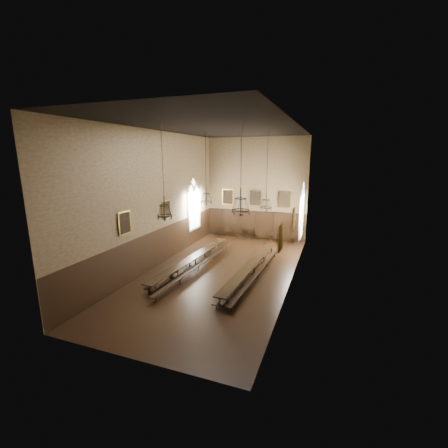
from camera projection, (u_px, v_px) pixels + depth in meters
The scene contains 34 objects.
floor at pixel (220, 273), 19.34m from camera, with size 9.00×18.00×0.02m, color black.
ceiling at pixel (219, 127), 17.34m from camera, with size 9.00×18.00×0.02m, color black.
wall_back at pixel (256, 189), 26.59m from camera, with size 9.00×0.02×9.00m, color #8F7C58.
wall_front at pixel (124, 243), 10.09m from camera, with size 9.00×0.02×9.00m, color #8F7C58.
wall_left at pixel (156, 200), 19.86m from camera, with size 0.02×18.00×9.00m, color #8F7C58.
wall_right at pixel (294, 208), 16.82m from camera, with size 0.02×18.00×9.00m, color #8F7C58.
wainscot_panelling at pixel (220, 254), 19.06m from camera, with size 9.00×18.00×2.50m, color black, non-canonical shape.
table_left at pixel (193, 262), 20.13m from camera, with size 1.27×9.84×0.77m.
table_right at pixel (251, 270), 18.82m from camera, with size 1.12×9.98×0.78m.
bench_left_outer at pixel (186, 263), 20.30m from camera, with size 0.32×9.46×0.43m.
bench_left_inner at pixel (199, 267), 19.59m from camera, with size 0.79×10.33×0.46m.
bench_right_inner at pixel (239, 273), 18.60m from camera, with size 0.56×9.18×0.41m.
bench_right_outer at pixel (258, 274), 18.37m from camera, with size 0.75×9.60×0.43m.
chair_0 at pixel (217, 233), 28.35m from camera, with size 0.49×0.49×0.87m.
chair_1 at pixel (227, 234), 27.95m from camera, with size 0.47×0.47×0.88m.
chair_2 at pixel (239, 235), 27.53m from camera, with size 0.43×0.43×0.90m.
chair_3 at pixel (249, 236), 27.18m from camera, with size 0.46×0.46×0.96m.
chair_4 at pixel (258, 237), 26.90m from camera, with size 0.46×0.46×0.86m.
chair_5 at pixel (271, 238), 26.51m from camera, with size 0.40×0.40×0.86m.
chair_6 at pixel (280, 239), 26.30m from camera, with size 0.45×0.45×0.89m.
chair_7 at pixel (292, 240), 25.96m from camera, with size 0.50×0.50×0.91m.
chandelier_back_left at pixel (206, 197), 21.47m from camera, with size 0.87×0.87×4.98m.
chandelier_back_right at pixel (266, 202), 20.12m from camera, with size 0.79×0.79×5.17m.
chandelier_front_left at pixel (165, 210), 16.60m from camera, with size 0.88×0.88×5.03m.
chandelier_front_right at pixel (241, 205), 15.17m from camera, with size 0.93×0.93×4.50m.
portrait_back_0 at pixel (228, 197), 27.52m from camera, with size 1.10×0.12×1.40m.
portrait_back_1 at pixel (255, 198), 26.64m from camera, with size 1.10×0.12×1.40m.
portrait_back_2 at pixel (285, 200), 25.77m from camera, with size 1.10×0.12×1.40m.
portrait_left_0 at pixel (166, 210), 20.91m from camera, with size 0.12×1.00×1.30m.
portrait_left_1 at pixel (125, 223), 16.79m from camera, with size 0.12×1.00×1.30m.
portrait_right_0 at pixel (294, 219), 17.96m from camera, with size 0.12×1.00×1.30m.
portrait_right_1 at pixel (281, 237), 13.84m from camera, with size 0.12×1.00×1.30m.
window_right at pixel (302, 211), 22.13m from camera, with size 0.20×2.20×4.60m, color white, non-canonical shape.
window_left at pixel (194, 204), 25.11m from camera, with size 0.20×2.20×4.60m, color white, non-canonical shape.
Camera 1 is at (6.52, -16.95, 7.36)m, focal length 24.00 mm.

